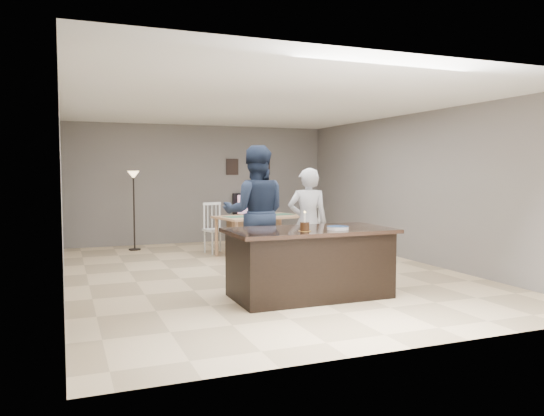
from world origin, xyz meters
name	(u,v)px	position (x,y,z in m)	size (l,w,h in m)	color
floor	(262,272)	(0.00, 0.00, 0.00)	(8.00, 8.00, 0.00)	beige
room_shell	(261,169)	(0.00, 0.00, 1.68)	(8.00, 8.00, 8.00)	slate
kitchen_island	(310,262)	(0.00, -1.80, 0.45)	(2.15, 1.10, 0.90)	black
tv_console	(253,228)	(1.20, 3.77, 0.30)	(1.20, 0.40, 0.60)	brown
television	(252,204)	(1.20, 3.84, 0.86)	(0.91, 0.12, 0.53)	black
tv_screen_glow	(253,204)	(1.20, 3.76, 0.87)	(0.78, 0.78, 0.00)	#F4591B
picture_frames	(248,167)	(1.15, 3.98, 1.75)	(1.10, 0.02, 0.38)	black
doorway	(63,210)	(-2.99, -2.30, 1.26)	(0.00, 2.10, 2.65)	black
woman	(308,223)	(0.56, -0.56, 0.85)	(0.62, 0.41, 1.70)	#B6B5BA
man	(255,213)	(-0.29, -0.49, 1.02)	(0.99, 0.77, 2.03)	#192338
birthday_cake	(305,226)	(-0.18, -2.02, 0.96)	(0.16, 0.16, 0.25)	gold
plate_stack	(338,228)	(0.29, -2.02, 0.92)	(0.28, 0.28, 0.04)	white
dining_table	(260,223)	(0.58, 1.65, 0.65)	(1.94, 2.16, 1.01)	tan
floor_lamp	(134,189)	(-1.61, 3.28, 1.28)	(0.25, 0.25, 1.65)	black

